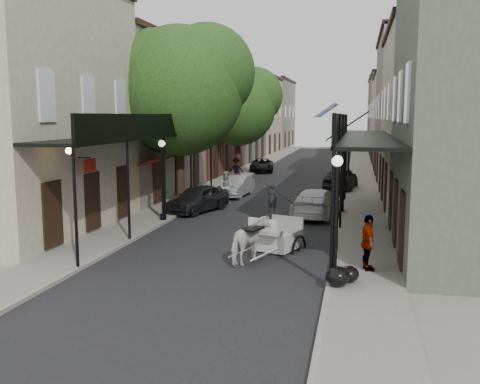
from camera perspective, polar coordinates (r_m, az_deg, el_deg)
The scene contains 24 objects.
ground at distance 18.38m, azimuth -2.70°, elevation -7.41°, with size 140.00×140.00×0.00m, color gray.
road at distance 37.70m, azimuth 5.24°, elevation 0.60°, with size 8.00×90.00×0.01m, color black.
sidewalk_left at distance 38.63m, azimuth -2.13°, elevation 0.89°, with size 2.20×90.00×0.12m, color gray.
sidewalk_right at distance 37.41m, azimuth 12.86°, elevation 0.45°, with size 2.20×90.00×0.12m, color gray.
building_row_left at distance 48.92m, azimuth -3.32°, elevation 8.49°, with size 5.00×80.00×10.50m, color beige.
building_row_right at distance 47.25m, azimuth 17.41°, elevation 8.15°, with size 5.00×80.00×10.50m, color gray.
gallery_left at distance 25.86m, azimuth -9.03°, elevation 6.11°, with size 2.20×18.05×4.88m.
gallery_right at distance 24.08m, azimuth 12.83°, elevation 5.86°, with size 2.20×18.05×4.88m.
tree_near at distance 28.71m, azimuth -5.64°, elevation 11.22°, with size 7.31×6.80×9.63m.
tree_far at distance 42.22m, azimuth 0.27°, elevation 9.37°, with size 6.45×6.00×8.61m.
lamppost_right_near at distance 15.37m, azimuth 10.19°, elevation -2.76°, with size 0.32×0.32×3.71m.
lamppost_left at distance 24.85m, azimuth -8.27°, elevation 1.41°, with size 0.32×0.32×3.71m.
lamppost_right_far at distance 35.21m, azimuth 11.52°, elevation 3.28°, with size 0.32×0.32×3.71m.
horse at distance 18.01m, azimuth 1.17°, elevation -5.21°, with size 0.82×1.81×1.53m, color silver.
carriage at distance 20.02m, azimuth 4.56°, elevation -3.21°, with size 2.03×2.54×2.56m.
pedestrian_walking at distance 30.23m, azimuth -1.44°, elevation 0.51°, with size 0.89×0.69×1.83m, color #A0A097.
pedestrian_sidewalk_left at distance 40.12m, azimuth -0.37°, elevation 2.46°, with size 1.09×0.63×1.68m, color gray.
pedestrian_sidewalk_right at distance 17.18m, azimuth 13.49°, elevation -5.28°, with size 1.03×0.43×1.77m, color gray.
car_left_near at distance 27.60m, azimuth -4.51°, elevation -0.70°, with size 1.64×4.09×1.39m, color black.
car_left_mid at distance 32.87m, azimuth -0.41°, elevation 0.63°, with size 1.34×3.85×1.27m, color #99989E.
car_left_far at distance 47.27m, azimuth 2.33°, elevation 2.86°, with size 1.98×4.29×1.19m, color black.
car_right_near at distance 26.49m, azimuth 8.21°, elevation -1.15°, with size 1.93×4.75×1.38m, color silver.
car_right_far at distance 36.34m, azimuth 10.70°, elevation 1.44°, with size 1.85×4.60×1.57m, color black.
trash_bags at distance 15.73m, azimuth 10.83°, elevation -8.75°, with size 0.94×1.09×0.58m.
Camera 1 is at (4.64, -17.09, 4.91)m, focal length 40.00 mm.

